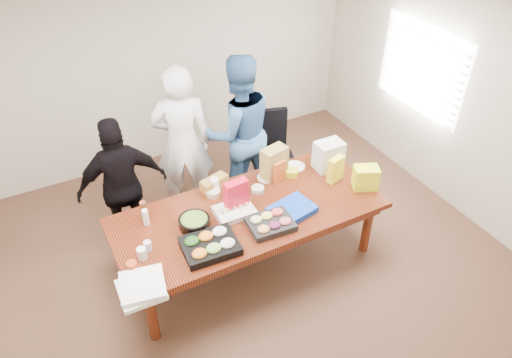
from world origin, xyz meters
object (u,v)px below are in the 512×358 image
conference_table (249,237)px  person_center (183,143)px  person_right (238,132)px  salad_bowl (194,223)px  office_chair (276,160)px  sheet_cake (234,211)px

conference_table → person_center: size_ratio=1.45×
conference_table → person_center: bearing=101.4°
conference_table → person_right: 1.34m
conference_table → salad_bowl: bearing=175.8°
office_chair → salad_bowl: (-1.43, -0.86, 0.24)m
sheet_cake → salad_bowl: (-0.43, 0.02, 0.02)m
office_chair → salad_bowl: bearing=-132.5°
person_right → salad_bowl: 1.50m
conference_table → office_chair: office_chair is taller
conference_table → sheet_cake: sheet_cake is taller
conference_table → office_chair: size_ratio=2.51×
person_right → person_center: bearing=-2.4°
office_chair → person_center: 1.20m
person_center → sheet_cake: size_ratio=4.94×
salad_bowl → person_center: bearing=73.7°
person_center → person_right: (0.68, -0.09, 0.00)m
sheet_cake → person_right: bearing=62.7°
person_center → salad_bowl: 1.22m
conference_table → office_chair: 1.25m
conference_table → person_right: person_right is taller
conference_table → person_center: person_center is taller
office_chair → person_right: person_right is taller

